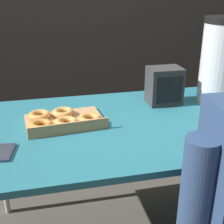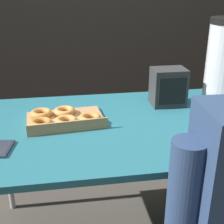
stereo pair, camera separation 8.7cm
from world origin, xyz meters
name	(u,v)px [view 2 (the right image)]	position (x,y,z in m)	size (l,w,h in m)	color
folding_table	(131,131)	(0.00, 0.00, 0.66)	(1.41, 0.83, 0.71)	#236675
donut_box	(63,119)	(-0.31, 0.05, 0.73)	(0.37, 0.27, 0.05)	tan
cell_phone	(1,149)	(-0.55, -0.17, 0.71)	(0.09, 0.14, 0.01)	#2D334C
space_heater	(168,87)	(0.24, 0.20, 0.80)	(0.17, 0.14, 0.19)	#333333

